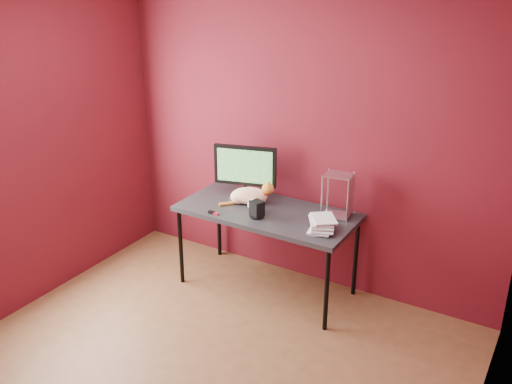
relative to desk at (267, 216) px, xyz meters
The scene contains 11 objects.
room 1.57m from the desk, 83.75° to the right, with size 3.52×3.52×2.61m.
desk is the anchor object (origin of this frame).
monitor 0.46m from the desk, 154.53° to the left, with size 0.54×0.24×0.48m.
cat 0.24m from the desk, 166.21° to the left, with size 0.40×0.33×0.22m.
skull_mug 0.15m from the desk, 145.68° to the right, with size 0.11×0.11×0.10m.
speaker 0.20m from the desk, 91.53° to the right, with size 0.13×0.12×0.14m.
book_stack 0.81m from the desk, 15.82° to the right, with size 0.28×0.29×1.17m.
wire_rack 0.62m from the desk, 19.66° to the left, with size 0.23×0.20×0.37m.
pocket_knife 0.45m from the desk, 139.15° to the right, with size 0.08×0.02×0.02m, color #AB0D28.
black_gadget 0.47m from the desk, 141.65° to the right, with size 0.05×0.03×0.02m, color black.
washer 0.43m from the desk, 140.82° to the right, with size 0.05×0.05×0.00m, color silver.
Camera 1 is at (2.00, -2.43, 2.70)m, focal length 40.00 mm.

